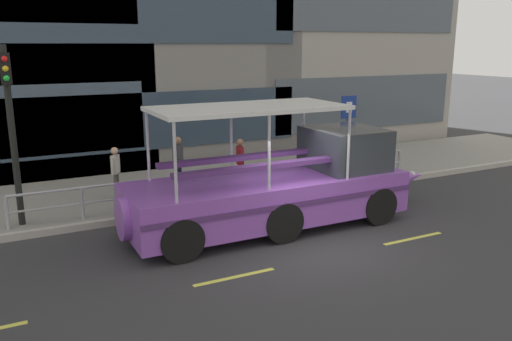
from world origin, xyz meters
name	(u,v)px	position (x,y,z in m)	size (l,w,h in m)	color
ground_plane	(304,239)	(0.00, 0.00, 0.00)	(120.00, 120.00, 0.00)	#333335
sidewalk	(216,182)	(0.00, 5.60, 0.09)	(32.00, 4.80, 0.18)	gray
curb_edge	(248,202)	(0.00, 3.11, 0.09)	(32.00, 0.18, 0.18)	#B2ADA3
lane_centreline	(332,256)	(0.00, -1.19, 0.00)	(25.80, 0.12, 0.01)	#DBD64C
curb_guardrail	(237,178)	(-0.18, 3.45, 0.76)	(12.54, 0.09, 0.87)	#9EA0A8
traffic_light_pole	(11,120)	(-6.08, 3.65, 2.86)	(0.24, 0.46, 4.45)	black
parking_sign	(348,122)	(4.29, 4.13, 2.05)	(0.60, 0.12, 2.76)	#4C4F54
duck_tour_boat	(286,186)	(0.14, 1.14, 1.04)	(9.04, 2.48, 3.18)	purple
pedestrian_near_bow	(303,146)	(2.91, 4.73, 1.22)	(0.43, 0.33, 1.73)	black
pedestrian_mid_left	(240,159)	(0.24, 4.16, 1.15)	(0.23, 0.46, 1.61)	#1E2338
pedestrian_mid_right	(178,159)	(-1.54, 4.83, 1.21)	(0.41, 0.34, 1.71)	#1E2338
pedestrian_near_stern	(116,168)	(-3.43, 4.89, 1.12)	(0.30, 0.38, 1.55)	#47423D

